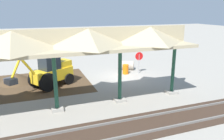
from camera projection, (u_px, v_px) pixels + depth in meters
ground_plane at (124, 77)px, 19.86m from camera, size 120.00×120.00×0.00m
dirt_work_zone at (35, 84)px, 17.94m from camera, size 8.77×7.00×0.01m
platform_canopy at (52, 42)px, 12.14m from camera, size 17.53×3.20×4.90m
rail_tracks at (182, 118)px, 12.31m from camera, size 60.00×2.58×0.15m
stop_sign at (139, 58)px, 20.57m from camera, size 0.76×0.10×2.05m
backhoe at (51, 71)px, 17.05m from camera, size 5.05×3.74×2.82m
dirt_mound at (17, 82)px, 18.39m from camera, size 5.76×5.76×1.56m
concrete_pipe at (127, 65)px, 22.13m from camera, size 1.63×1.46×0.91m
traffic_barrel at (126, 69)px, 20.64m from camera, size 0.56×0.56×0.90m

